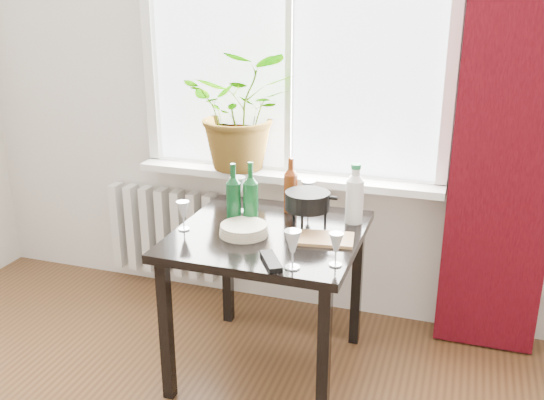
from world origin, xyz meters
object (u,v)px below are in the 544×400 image
(table, at_px, (268,249))
(fondue_pot, at_px, (307,209))
(tv_remote, at_px, (271,261))
(wineglass_front_left, at_px, (183,215))
(bottle_amber, at_px, (291,184))
(wine_bottle_right, at_px, (251,194))
(cutting_board, at_px, (324,239))
(potted_plant, at_px, (243,110))
(wine_bottle_left, at_px, (233,194))
(wineglass_back_center, at_px, (308,196))
(wineglass_far_right, at_px, (336,249))
(cleaning_bottle, at_px, (355,193))
(plate_stack, at_px, (244,230))
(wineglass_front_right, at_px, (293,249))
(wineglass_back_left, at_px, (238,194))
(radiator, at_px, (171,232))

(table, distance_m, fondue_pot, 0.27)
(fondue_pot, height_order, tv_remote, fondue_pot)
(wineglass_front_left, bearing_deg, bottle_amber, 44.54)
(wine_bottle_right, xyz_separation_m, cutting_board, (0.38, -0.08, -0.15))
(potted_plant, bearing_deg, bottle_amber, -40.68)
(wine_bottle_left, xyz_separation_m, wineglass_back_center, (0.29, 0.27, -0.07))
(cutting_board, bearing_deg, wineglass_far_right, -66.00)
(wine_bottle_right, height_order, cleaning_bottle, wine_bottle_right)
(table, height_order, plate_stack, plate_stack)
(wineglass_far_right, bearing_deg, wineglass_front_right, -153.85)
(bottle_amber, bearing_deg, wineglass_front_left, -135.46)
(cleaning_bottle, relative_size, plate_stack, 1.31)
(table, height_order, wineglass_back_left, wineglass_back_left)
(potted_plant, height_order, fondue_pot, potted_plant)
(potted_plant, xyz_separation_m, fondue_pot, (0.51, -0.48, -0.35))
(wine_bottle_right, bearing_deg, fondue_pot, 16.95)
(wineglass_front_left, bearing_deg, potted_plant, 87.92)
(table, height_order, cutting_board, cutting_board)
(bottle_amber, height_order, cutting_board, bottle_amber)
(potted_plant, bearing_deg, table, -59.92)
(potted_plant, relative_size, fondue_pot, 2.71)
(wineglass_far_right, height_order, wineglass_back_left, wineglass_back_left)
(cleaning_bottle, relative_size, tv_remote, 1.60)
(wine_bottle_left, height_order, plate_stack, wine_bottle_left)
(cleaning_bottle, bearing_deg, table, -146.11)
(potted_plant, relative_size, wineglass_front_right, 3.99)
(radiator, bearing_deg, wine_bottle_left, -41.83)
(cutting_board, bearing_deg, tv_remote, -116.19)
(wineglass_back_center, bearing_deg, wine_bottle_right, -131.21)
(table, distance_m, wineglass_far_right, 0.49)
(wineglass_front_left, distance_m, cutting_board, 0.66)
(cleaning_bottle, bearing_deg, wine_bottle_left, -159.52)
(table, relative_size, tv_remote, 4.55)
(radiator, bearing_deg, wineglass_front_left, -57.55)
(cleaning_bottle, height_order, tv_remote, cleaning_bottle)
(wineglass_front_left, bearing_deg, wineglass_back_left, 63.67)
(wineglass_front_left, bearing_deg, table, 15.26)
(fondue_pot, bearing_deg, cleaning_bottle, 27.23)
(wineglass_back_center, distance_m, plate_stack, 0.43)
(wineglass_front_right, bearing_deg, wineglass_front_left, 158.50)
(radiator, xyz_separation_m, plate_stack, (0.76, -0.70, 0.38))
(radiator, relative_size, bottle_amber, 2.80)
(radiator, height_order, wine_bottle_left, wine_bottle_left)
(wine_bottle_left, relative_size, wineglass_front_left, 2.13)
(wine_bottle_left, bearing_deg, cutting_board, -7.25)
(radiator, bearing_deg, tv_remote, -44.53)
(potted_plant, relative_size, plate_stack, 2.91)
(wineglass_front_left, bearing_deg, plate_stack, 6.03)
(cleaning_bottle, bearing_deg, fondue_pot, -153.48)
(potted_plant, bearing_deg, wineglass_front_right, -59.05)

